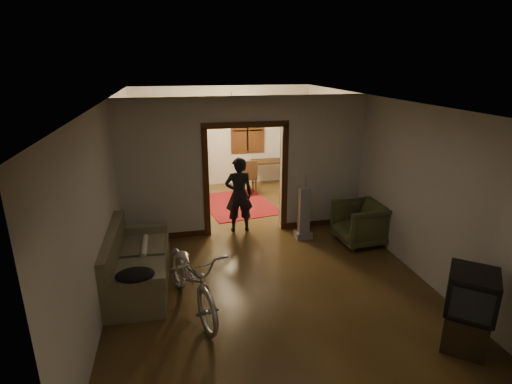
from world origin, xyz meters
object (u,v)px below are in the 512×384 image
object	(u,v)px
bicycle	(192,277)
sofa	(137,259)
armchair	(360,223)
desk	(269,173)
person	(239,195)
locker	(174,157)

from	to	relation	value
bicycle	sofa	bearing A→B (deg)	118.58
armchair	desk	size ratio (longest dim) A/B	0.91
person	desk	world-z (taller)	person
sofa	locker	size ratio (longest dim) A/B	1.07
person	locker	bearing A→B (deg)	-67.13
sofa	desk	bearing A→B (deg)	56.89
bicycle	locker	xyz separation A→B (m)	(-0.14, 5.71, 0.44)
armchair	person	distance (m)	2.50
bicycle	person	xyz separation A→B (m)	(1.13, 2.64, 0.29)
sofa	armchair	distance (m)	4.23
armchair	locker	bearing A→B (deg)	-143.46
armchair	locker	xyz separation A→B (m)	(-3.49, 4.15, 0.53)
desk	sofa	bearing A→B (deg)	-121.46
sofa	person	xyz separation A→B (m)	(1.94, 1.81, 0.33)
person	desk	size ratio (longest dim) A/B	1.61
sofa	person	size ratio (longest dim) A/B	1.27
bicycle	desk	world-z (taller)	bicycle
person	locker	distance (m)	3.32
bicycle	person	bearing A→B (deg)	51.19
person	sofa	bearing A→B (deg)	43.41
bicycle	locker	bearing A→B (deg)	75.74
bicycle	armchair	xyz separation A→B (m)	(3.35, 1.56, -0.10)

